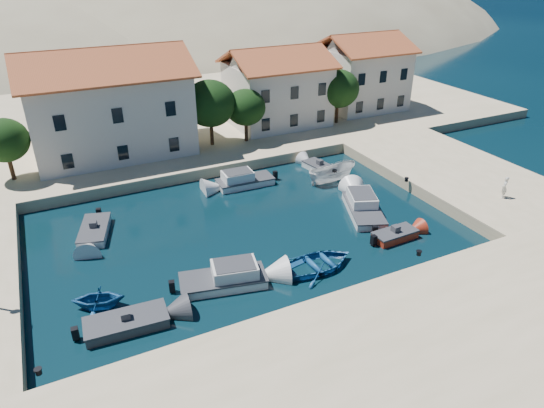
{
  "coord_description": "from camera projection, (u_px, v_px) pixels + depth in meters",
  "views": [
    {
      "loc": [
        -11.76,
        -18.32,
        18.17
      ],
      "look_at": [
        1.86,
        9.53,
        2.0
      ],
      "focal_mm": 32.0,
      "sensor_mm": 36.0,
      "label": 1
    }
  ],
  "objects": [
    {
      "name": "quay_south",
      "position": [
        382.0,
        379.0,
        22.57
      ],
      "size": [
        52.0,
        12.0,
        1.0
      ],
      "primitive_type": "cube",
      "color": "tan",
      "rests_on": "ground"
    },
    {
      "name": "boat_east",
      "position": [
        331.0,
        182.0,
        43.1
      ],
      "size": [
        4.64,
        1.75,
        1.79
      ],
      "primitive_type": "imported",
      "rotation": [
        0.0,
        0.0,
        1.57
      ],
      "color": "silver",
      "rests_on": "ground"
    },
    {
      "name": "motorboat_red_se",
      "position": [
        395.0,
        235.0,
        34.4
      ],
      "size": [
        3.31,
        1.57,
        1.25
      ],
      "rotation": [
        0.0,
        0.0,
        0.04
      ],
      "color": "maroon",
      "rests_on": "ground"
    },
    {
      "name": "building_mid",
      "position": [
        277.0,
        85.0,
        52.94
      ],
      "size": [
        10.5,
        8.4,
        8.3
      ],
      "color": "beige",
      "rests_on": "quay_north"
    },
    {
      "name": "motorboat_grey_sw",
      "position": [
        127.0,
        323.0,
        26.28
      ],
      "size": [
        4.55,
        2.25,
        1.25
      ],
      "rotation": [
        0.0,
        0.0,
        -0.07
      ],
      "color": "#38393E",
      "rests_on": "ground"
    },
    {
      "name": "building_left",
      "position": [
        108.0,
        101.0,
        44.8
      ],
      "size": [
        14.7,
        9.45,
        9.7
      ],
      "color": "beige",
      "rests_on": "quay_north"
    },
    {
      "name": "trees",
      "position": [
        225.0,
        105.0,
        47.38
      ],
      "size": [
        37.3,
        5.3,
        6.45
      ],
      "color": "#382314",
      "rests_on": "quay_north"
    },
    {
      "name": "rowboat_south",
      "position": [
        318.0,
        268.0,
        31.36
      ],
      "size": [
        4.98,
        3.63,
        1.01
      ],
      "primitive_type": "imported",
      "rotation": [
        0.0,
        0.0,
        1.6
      ],
      "color": "#19508B",
      "rests_on": "ground"
    },
    {
      "name": "cabin_cruiser_east",
      "position": [
        364.0,
        208.0,
        37.63
      ],
      "size": [
        4.24,
        6.12,
        1.6
      ],
      "rotation": [
        0.0,
        0.0,
        1.19
      ],
      "color": "silver",
      "rests_on": "ground"
    },
    {
      "name": "quay_east",
      "position": [
        457.0,
        174.0,
        43.3
      ],
      "size": [
        11.0,
        20.0,
        1.0
      ],
      "primitive_type": "cube",
      "color": "tan",
      "rests_on": "ground"
    },
    {
      "name": "rowboat_west",
      "position": [
        100.0,
        307.0,
        27.94
      ],
      "size": [
        3.58,
        3.32,
        1.55
      ],
      "primitive_type": "imported",
      "rotation": [
        0.0,
        0.0,
        -1.88
      ],
      "color": "#19508B",
      "rests_on": "ground"
    },
    {
      "name": "cabin_cruiser_south",
      "position": [
        223.0,
        278.0,
        29.54
      ],
      "size": [
        5.62,
        3.31,
        1.6
      ],
      "rotation": [
        0.0,
        0.0,
        -0.21
      ],
      "color": "silver",
      "rests_on": "ground"
    },
    {
      "name": "building_right",
      "position": [
        362.0,
        71.0,
        58.29
      ],
      "size": [
        9.45,
        8.4,
        8.8
      ],
      "color": "beige",
      "rests_on": "quay_north"
    },
    {
      "name": "hills",
      "position": [
        161.0,
        108.0,
        144.9
      ],
      "size": [
        254.0,
        176.0,
        99.0
      ],
      "color": "gray",
      "rests_on": "ground"
    },
    {
      "name": "cabin_cruiser_north",
      "position": [
        245.0,
        180.0,
        42.27
      ],
      "size": [
        4.99,
        2.25,
        1.6
      ],
      "rotation": [
        0.0,
        0.0,
        3.11
      ],
      "color": "silver",
      "rests_on": "ground"
    },
    {
      "name": "motorboat_white_west",
      "position": [
        95.0,
        231.0,
        34.96
      ],
      "size": [
        2.97,
        4.59,
        1.25
      ],
      "rotation": [
        0.0,
        0.0,
        -1.85
      ],
      "color": "silver",
      "rests_on": "ground"
    },
    {
      "name": "motorboat_white_ne",
      "position": [
        320.0,
        168.0,
        45.19
      ],
      "size": [
        2.16,
        3.65,
        1.25
      ],
      "rotation": [
        0.0,
        0.0,
        1.74
      ],
      "color": "silver",
      "rests_on": "ground"
    },
    {
      "name": "ground",
      "position": [
        316.0,
        311.0,
        27.58
      ],
      "size": [
        400.0,
        400.0,
        0.0
      ],
      "primitive_type": "plane",
      "color": "black",
      "rests_on": "ground"
    },
    {
      "name": "quay_north",
      "position": [
        169.0,
        117.0,
        58.39
      ],
      "size": [
        80.0,
        36.0,
        1.0
      ],
      "primitive_type": "cube",
      "color": "tan",
      "rests_on": "ground"
    },
    {
      "name": "bollards",
      "position": [
        324.0,
        249.0,
        31.22
      ],
      "size": [
        29.36,
        9.56,
        0.3
      ],
      "color": "black",
      "rests_on": "ground"
    },
    {
      "name": "pedestrian",
      "position": [
        504.0,
        187.0,
        37.74
      ],
      "size": [
        0.75,
        0.75,
        1.75
      ],
      "primitive_type": "imported",
      "rotation": [
        0.0,
        0.0,
        3.92
      ],
      "color": "beige",
      "rests_on": "quay_east"
    }
  ]
}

